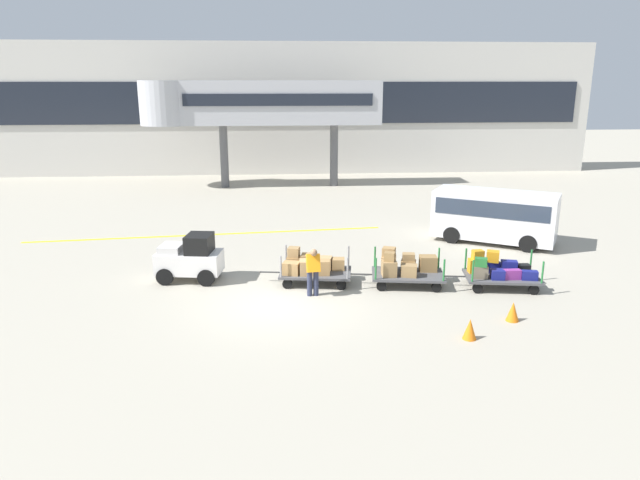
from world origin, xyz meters
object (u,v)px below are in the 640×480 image
object	(u,v)px
baggage_cart_middle	(405,268)
safety_cone_far	(470,329)
baggage_tug	(190,259)
shuttle_van	(495,213)
safety_cone_near	(513,311)
baggage_cart_tail	(498,271)
baggage_cart_lead	(312,267)
baggage_handler	(313,270)

from	to	relation	value
baggage_cart_middle	safety_cone_far	distance (m)	4.31
baggage_tug	shuttle_van	distance (m)	12.37
safety_cone_near	safety_cone_far	xyz separation A→B (m)	(-1.57, -1.06, 0.00)
baggage_cart_tail	safety_cone_far	bearing A→B (deg)	-119.79
baggage_tug	safety_cone_far	size ratio (longest dim) A/B	4.07
baggage_cart_lead	safety_cone_far	bearing A→B (deg)	-50.67
baggage_tug	baggage_cart_tail	bearing A→B (deg)	-8.16
baggage_handler	shuttle_van	bearing A→B (deg)	36.09
baggage_cart_lead	safety_cone_near	size ratio (longest dim) A/B	5.59
baggage_cart_middle	baggage_tug	bearing A→B (deg)	172.13
baggage_cart_lead	safety_cone_near	distance (m)	6.44
baggage_handler	safety_cone_far	xyz separation A→B (m)	(3.82, -3.38, -0.59)
baggage_tug	shuttle_van	size ratio (longest dim) A/B	0.44
baggage_cart_tail	baggage_handler	bearing A→B (deg)	-176.26
baggage_cart_lead	baggage_cart_middle	distance (m)	3.03
baggage_cart_lead	baggage_handler	world-z (taller)	baggage_handler
baggage_tug	baggage_handler	size ratio (longest dim) A/B	1.43
baggage_cart_middle	safety_cone_near	distance (m)	3.95
baggage_cart_middle	safety_cone_near	world-z (taller)	baggage_cart_middle
safety_cone_near	shuttle_van	bearing A→B (deg)	73.34
baggage_cart_lead	baggage_handler	distance (m)	1.28
baggage_handler	safety_cone_far	bearing A→B (deg)	-41.47
baggage_cart_lead	baggage_cart_middle	xyz separation A→B (m)	(3.01, -0.40, 0.02)
baggage_cart_middle	baggage_cart_tail	distance (m)	2.97
baggage_cart_middle	baggage_handler	xyz separation A→B (m)	(-3.04, -0.85, 0.30)
baggage_tug	safety_cone_far	world-z (taller)	baggage_tug
shuttle_van	baggage_cart_tail	bearing A→B (deg)	-108.83
baggage_tug	safety_cone_near	distance (m)	10.24
baggage_cart_lead	baggage_cart_middle	size ratio (longest dim) A/B	1.00
shuttle_van	safety_cone_near	size ratio (longest dim) A/B	9.27
baggage_tug	safety_cone_near	size ratio (longest dim) A/B	4.07
baggage_cart_lead	shuttle_van	xyz separation A→B (m)	(7.75, 4.43, 0.69)
baggage_tug	baggage_cart_middle	bearing A→B (deg)	-7.87
baggage_handler	baggage_tug	bearing A→B (deg)	155.35
safety_cone_far	shuttle_van	bearing A→B (deg)	66.37
baggage_handler	safety_cone_near	world-z (taller)	baggage_handler
shuttle_van	safety_cone_far	xyz separation A→B (m)	(-3.96, -9.06, -0.96)
baggage_cart_tail	safety_cone_far	world-z (taller)	baggage_cart_tail
baggage_cart_tail	baggage_handler	size ratio (longest dim) A/B	1.97
shuttle_van	safety_cone_far	bearing A→B (deg)	-113.63
baggage_cart_lead	baggage_tug	bearing A→B (deg)	171.83
baggage_handler	safety_cone_far	world-z (taller)	baggage_handler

